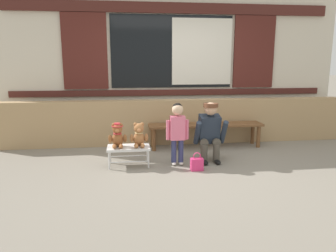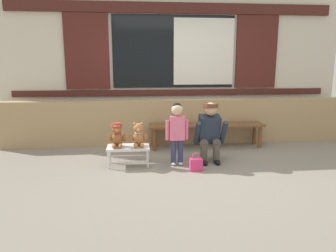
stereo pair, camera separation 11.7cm
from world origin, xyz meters
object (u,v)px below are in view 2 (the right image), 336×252
object	(u,v)px
small_display_bench	(128,148)
adult_crouching	(210,132)
teddy_bear_with_hat	(117,135)
handbag_on_ground	(196,164)
child_standing	(177,127)
teddy_bear_plain	(139,135)
wooden_bench_long	(207,128)

from	to	relation	value
small_display_bench	adult_crouching	size ratio (longest dim) A/B	0.67
teddy_bear_with_hat	handbag_on_ground	world-z (taller)	teddy_bear_with_hat
child_standing	handbag_on_ground	xyz separation A→B (m)	(0.24, -0.29, -0.50)
small_display_bench	teddy_bear_with_hat	world-z (taller)	teddy_bear_with_hat
teddy_bear_plain	teddy_bear_with_hat	bearing A→B (deg)	179.87
small_display_bench	adult_crouching	bearing A→B (deg)	3.17
teddy_bear_plain	child_standing	bearing A→B (deg)	-5.48
small_display_bench	handbag_on_ground	xyz separation A→B (m)	(0.98, -0.35, -0.17)
wooden_bench_long	teddy_bear_with_hat	distance (m)	1.82
small_display_bench	child_standing	bearing A→B (deg)	-4.19
teddy_bear_with_hat	teddy_bear_plain	world-z (taller)	same
teddy_bear_with_hat	child_standing	world-z (taller)	child_standing
wooden_bench_long	handbag_on_ground	distance (m)	1.35
small_display_bench	child_standing	xyz separation A→B (m)	(0.74, -0.05, 0.33)
small_display_bench	teddy_bear_plain	bearing A→B (deg)	0.51
teddy_bear_with_hat	handbag_on_ground	distance (m)	1.25
small_display_bench	adult_crouching	xyz separation A→B (m)	(1.28, 0.07, 0.21)
wooden_bench_long	handbag_on_ground	bearing A→B (deg)	-109.14
wooden_bench_long	adult_crouching	xyz separation A→B (m)	(-0.14, -0.83, 0.11)
handbag_on_ground	teddy_bear_plain	bearing A→B (deg)	156.95
teddy_bear_with_hat	teddy_bear_plain	bearing A→B (deg)	-0.13
child_standing	handbag_on_ground	size ratio (longest dim) A/B	3.52
small_display_bench	teddy_bear_plain	distance (m)	0.25
wooden_bench_long	handbag_on_ground	xyz separation A→B (m)	(-0.43, -1.25, -0.28)
adult_crouching	handbag_on_ground	size ratio (longest dim) A/B	3.49
wooden_bench_long	teddy_bear_plain	xyz separation A→B (m)	(-1.26, -0.90, 0.09)
small_display_bench	handbag_on_ground	world-z (taller)	small_display_bench
small_display_bench	teddy_bear_plain	xyz separation A→B (m)	(0.16, 0.00, 0.20)
teddy_bear_with_hat	adult_crouching	size ratio (longest dim) A/B	0.38
child_standing	adult_crouching	xyz separation A→B (m)	(0.54, 0.13, -0.11)
adult_crouching	wooden_bench_long	bearing A→B (deg)	80.61
adult_crouching	small_display_bench	bearing A→B (deg)	-176.83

